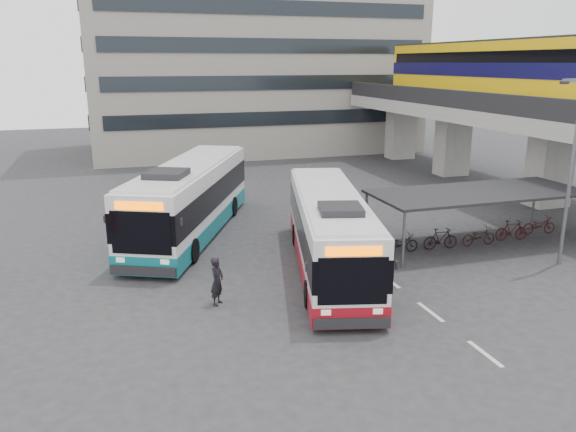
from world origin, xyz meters
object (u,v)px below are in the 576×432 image
object	(u,v)px
bus_main	(329,232)
pedestrian	(217,281)
lamp_post	(571,162)
bus_teal	(190,199)

from	to	relation	value
bus_main	pedestrian	world-z (taller)	bus_main
pedestrian	lamp_post	world-z (taller)	lamp_post
bus_main	bus_teal	size ratio (longest dim) A/B	0.93
bus_main	bus_teal	xyz separation A→B (m)	(-4.70, 6.70, 0.16)
bus_teal	pedestrian	distance (m)	8.86
bus_main	lamp_post	world-z (taller)	lamp_post
bus_main	lamp_post	distance (m)	10.19
bus_main	bus_teal	world-z (taller)	bus_teal
bus_teal	bus_main	bearing A→B (deg)	-29.95
pedestrian	bus_main	bearing A→B (deg)	-31.03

